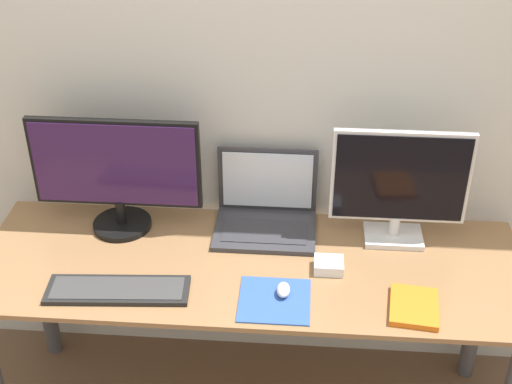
{
  "coord_description": "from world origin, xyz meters",
  "views": [
    {
      "loc": [
        0.17,
        -1.58,
        2.2
      ],
      "look_at": [
        0.01,
        0.42,
        0.93
      ],
      "focal_mm": 50.0,
      "sensor_mm": 36.0,
      "label": 1
    }
  ],
  "objects_px": {
    "keyboard": "(118,290)",
    "power_brick": "(329,265)",
    "laptop": "(266,209)",
    "monitor_left": "(116,172)",
    "book": "(414,307)",
    "mouse": "(283,290)",
    "monitor_right": "(400,185)"
  },
  "relations": [
    {
      "from": "power_brick",
      "to": "book",
      "type": "bearing_deg",
      "value": -33.8
    },
    {
      "from": "monitor_left",
      "to": "power_brick",
      "type": "xyz_separation_m",
      "value": [
        0.74,
        -0.2,
        -0.21
      ]
    },
    {
      "from": "keyboard",
      "to": "book",
      "type": "distance_m",
      "value": 0.93
    },
    {
      "from": "laptop",
      "to": "monitor_left",
      "type": "bearing_deg",
      "value": -174.3
    },
    {
      "from": "laptop",
      "to": "book",
      "type": "xyz_separation_m",
      "value": [
        0.49,
        -0.42,
        -0.06
      ]
    },
    {
      "from": "laptop",
      "to": "keyboard",
      "type": "xyz_separation_m",
      "value": [
        -0.45,
        -0.42,
        -0.06
      ]
    },
    {
      "from": "keyboard",
      "to": "book",
      "type": "xyz_separation_m",
      "value": [
        0.93,
        -0.01,
        0.0
      ]
    },
    {
      "from": "monitor_left",
      "to": "monitor_right",
      "type": "bearing_deg",
      "value": 0.0
    },
    {
      "from": "laptop",
      "to": "power_brick",
      "type": "relative_size",
      "value": 3.71
    },
    {
      "from": "monitor_left",
      "to": "power_brick",
      "type": "height_order",
      "value": "monitor_left"
    },
    {
      "from": "monitor_left",
      "to": "book",
      "type": "bearing_deg",
      "value": -20.36
    },
    {
      "from": "mouse",
      "to": "monitor_left",
      "type": "bearing_deg",
      "value": 150.56
    },
    {
      "from": "monitor_left",
      "to": "power_brick",
      "type": "distance_m",
      "value": 0.8
    },
    {
      "from": "mouse",
      "to": "keyboard",
      "type": "bearing_deg",
      "value": -177.25
    },
    {
      "from": "laptop",
      "to": "mouse",
      "type": "relative_size",
      "value": 5.27
    },
    {
      "from": "monitor_right",
      "to": "book",
      "type": "xyz_separation_m",
      "value": [
        0.03,
        -0.37,
        -0.21
      ]
    },
    {
      "from": "keyboard",
      "to": "power_brick",
      "type": "xyz_separation_m",
      "value": [
        0.67,
        0.17,
        0.01
      ]
    },
    {
      "from": "laptop",
      "to": "book",
      "type": "distance_m",
      "value": 0.65
    },
    {
      "from": "monitor_right",
      "to": "power_brick",
      "type": "relative_size",
      "value": 4.78
    },
    {
      "from": "monitor_right",
      "to": "monitor_left",
      "type": "bearing_deg",
      "value": -180.0
    },
    {
      "from": "monitor_left",
      "to": "mouse",
      "type": "distance_m",
      "value": 0.72
    },
    {
      "from": "book",
      "to": "mouse",
      "type": "bearing_deg",
      "value": 175.06
    },
    {
      "from": "mouse",
      "to": "laptop",
      "type": "bearing_deg",
      "value": 101.72
    },
    {
      "from": "monitor_right",
      "to": "power_brick",
      "type": "bearing_deg",
      "value": -139.18
    },
    {
      "from": "power_brick",
      "to": "mouse",
      "type": "bearing_deg",
      "value": -135.92
    },
    {
      "from": "monitor_left",
      "to": "monitor_right",
      "type": "relative_size",
      "value": 1.27
    },
    {
      "from": "monitor_right",
      "to": "book",
      "type": "distance_m",
      "value": 0.43
    },
    {
      "from": "monitor_right",
      "to": "mouse",
      "type": "height_order",
      "value": "monitor_right"
    },
    {
      "from": "keyboard",
      "to": "book",
      "type": "height_order",
      "value": "book"
    },
    {
      "from": "monitor_left",
      "to": "laptop",
      "type": "distance_m",
      "value": 0.55
    },
    {
      "from": "keyboard",
      "to": "monitor_right",
      "type": "bearing_deg",
      "value": 21.96
    },
    {
      "from": "book",
      "to": "power_brick",
      "type": "relative_size",
      "value": 2.05
    }
  ]
}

